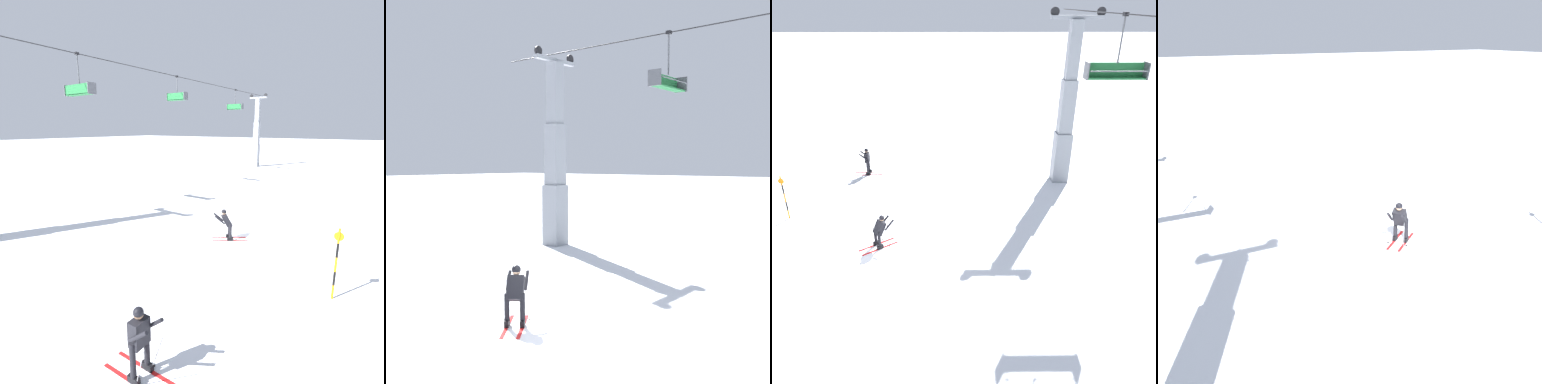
% 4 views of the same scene
% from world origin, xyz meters
% --- Properties ---
extents(ground_plane, '(260.00, 260.00, 0.00)m').
position_xyz_m(ground_plane, '(0.00, 0.00, 0.00)').
color(ground_plane, white).
extents(skier_carving_main, '(1.45, 1.65, 1.61)m').
position_xyz_m(skier_carving_main, '(-1.12, -0.08, 0.85)').
color(skier_carving_main, red).
rests_on(skier_carving_main, ground_plane).
extents(lift_tower_far, '(0.82, 2.37, 9.45)m').
position_xyz_m(lift_tower_far, '(24.46, 9.34, 3.88)').
color(lift_tower_far, gray).
rests_on(lift_tower_far, ground_plane).
extents(haul_cable, '(38.47, 0.05, 0.05)m').
position_xyz_m(haul_cable, '(8.22, 9.34, 9.29)').
color(haul_cable, black).
extents(chairlift_seat_nearest, '(0.61, 2.31, 2.33)m').
position_xyz_m(chairlift_seat_nearest, '(-1.98, 9.34, 7.35)').
color(chairlift_seat_nearest, black).
extents(chairlift_seat_second, '(0.61, 1.86, 1.97)m').
position_xyz_m(chairlift_seat_second, '(7.21, 9.34, 7.70)').
color(chairlift_seat_second, black).
extents(chairlift_seat_middle, '(0.61, 1.88, 2.19)m').
position_xyz_m(chairlift_seat_middle, '(17.82, 9.34, 7.50)').
color(chairlift_seat_middle, black).
extents(trail_marker_pole, '(0.07, 0.28, 2.29)m').
position_xyz_m(trail_marker_pole, '(-3.54, -5.11, 1.23)').
color(trail_marker_pole, orange).
rests_on(trail_marker_pole, ground_plane).
extents(skier_distant_uphill, '(0.71, 1.78, 1.69)m').
position_xyz_m(skier_distant_uphill, '(-9.02, -2.33, 0.96)').
color(skier_distant_uphill, red).
rests_on(skier_distant_uphill, ground_plane).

